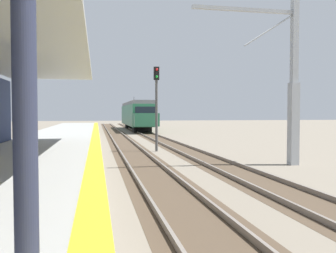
% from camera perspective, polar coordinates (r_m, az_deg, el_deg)
% --- Properties ---
extents(station_platform, '(5.00, 80.00, 0.91)m').
position_cam_1_polar(station_platform, '(14.73, -20.28, -5.50)').
color(station_platform, '#999993').
rests_on(station_platform, ground).
extents(track_pair_nearest_platform, '(2.34, 120.00, 0.16)m').
position_cam_1_polar(track_pair_nearest_platform, '(18.68, -4.78, -5.01)').
color(track_pair_nearest_platform, '#4C3D2D').
rests_on(track_pair_nearest_platform, ground).
extents(track_pair_middle, '(2.34, 120.00, 0.16)m').
position_cam_1_polar(track_pair_middle, '(19.36, 5.31, -4.76)').
color(track_pair_middle, '#4C3D2D').
rests_on(track_pair_middle, ground).
extents(approaching_train, '(2.93, 19.60, 4.76)m').
position_cam_1_polar(approaching_train, '(49.78, -4.92, 1.94)').
color(approaching_train, '#286647').
rests_on(approaching_train, ground).
extents(rail_signal_post, '(0.32, 0.34, 5.20)m').
position_cam_1_polar(rail_signal_post, '(22.22, -1.83, 4.27)').
color(rail_signal_post, '#4C4C4C').
rests_on(rail_signal_post, ground).
extents(catenary_pylon_far_side, '(5.00, 0.40, 7.50)m').
position_cam_1_polar(catenary_pylon_far_side, '(17.28, 18.42, 6.11)').
color(catenary_pylon_far_side, '#9EA3A8').
rests_on(catenary_pylon_far_side, ground).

